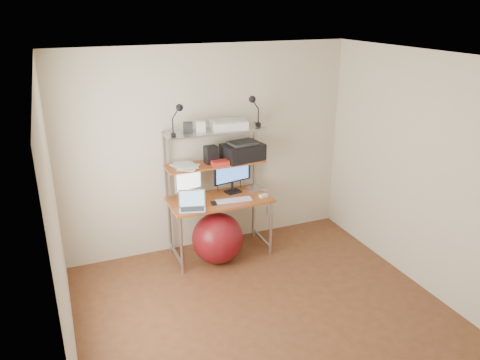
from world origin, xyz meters
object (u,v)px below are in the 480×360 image
Objects in this scene: monitor_black at (232,172)px; laptop at (192,205)px; exercise_ball at (218,238)px; monitor_silver at (189,182)px; printer at (243,151)px.

laptop is (-0.61, -0.31, -0.21)m from monitor_black.
laptop is 0.56m from exercise_ball.
monitor_silver is at bearing 127.42° from exercise_ball.
exercise_ball is at bearing -156.18° from printer.
printer is at bearing -24.44° from monitor_black.
monitor_silver reaches higher than laptop.
monitor_silver is 0.75m from exercise_ball.
printer reaches higher than monitor_silver.
printer is (0.73, 0.28, 0.47)m from laptop.
exercise_ball is (-0.44, -0.28, -0.95)m from printer.
monitor_black is 1.42× the size of laptop.
monitor_silver is at bearing 168.55° from printer.
monitor_silver is at bearing 95.12° from laptop.
monitor_silver is 0.77× the size of printer.
laptop is 0.58× the size of exercise_ball.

